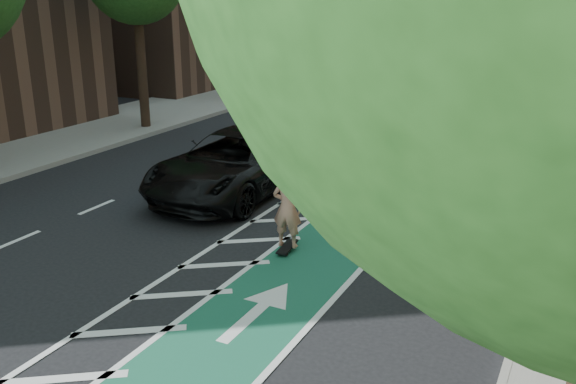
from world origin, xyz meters
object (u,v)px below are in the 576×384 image
Objects in this scene: suv_near at (237,162)px; suv_far at (305,109)px; skateboarder at (287,208)px; barrel_a at (292,126)px.

suv_near is 0.88× the size of suv_far.
suv_near is at bearing -79.85° from suv_far.
skateboarder reaches higher than suv_near.
skateboarder is 4.16m from suv_near.
skateboarder is at bearing -63.93° from barrel_a.
suv_far is at bearing 77.44° from barrel_a.
suv_far is (-1.35, 7.01, 0.15)m from suv_near.
barrel_a is (-1.51, 6.30, -0.37)m from suv_near.
suv_far is (-4.34, 9.90, 0.02)m from skateboarder.
suv_far is at bearing 101.64° from suv_near.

